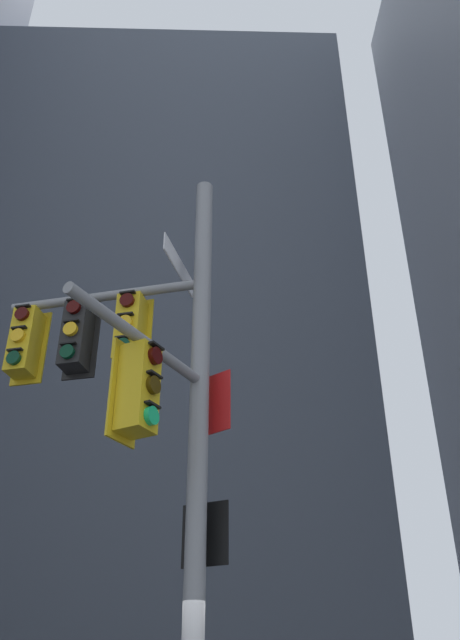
# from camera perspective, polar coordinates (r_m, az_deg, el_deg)

# --- Properties ---
(building_mid_block) EXTENTS (16.03, 16.03, 29.29)m
(building_mid_block) POSITION_cam_1_polar(r_m,az_deg,el_deg) (31.03, -5.84, -5.37)
(building_mid_block) COLOR #4C5460
(building_mid_block) RESTS_ON ground
(signal_pole_assembly) EXTENTS (3.18, 3.08, 8.34)m
(signal_pole_assembly) POSITION_cam_1_polar(r_m,az_deg,el_deg) (8.40, -7.86, -6.51)
(signal_pole_assembly) COLOR gray
(signal_pole_assembly) RESTS_ON ground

